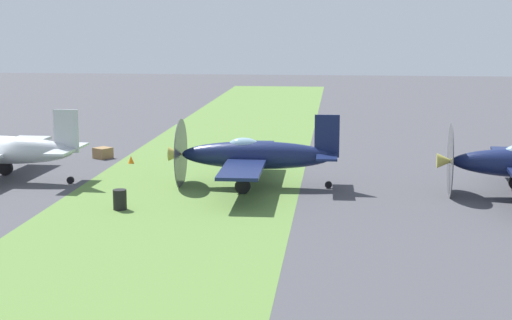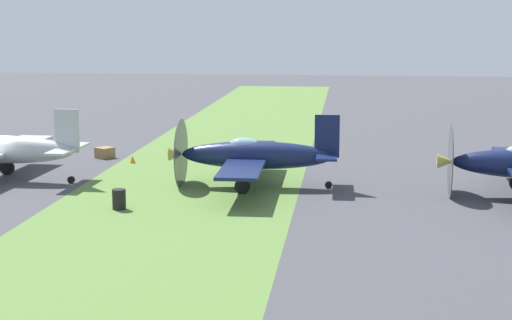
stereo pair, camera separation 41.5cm
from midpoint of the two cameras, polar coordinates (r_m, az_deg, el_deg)
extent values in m
cube|color=#567A38|center=(39.16, -4.64, -2.14)|extent=(120.00, 11.00, 0.01)
ellipsoid|color=#B2B7BC|center=(42.74, -17.57, 0.74)|extent=(1.68, 7.89, 1.43)
cube|color=#B2B7BC|center=(41.15, -13.16, 2.06)|extent=(0.16, 1.27, 2.19)
cube|color=#B2B7BC|center=(41.29, -13.11, 0.79)|extent=(3.72, 1.15, 0.12)
cylinder|color=black|center=(44.69, -17.22, -0.52)|extent=(0.28, 0.79, 0.78)
cylinder|color=black|center=(44.59, -17.25, 0.18)|extent=(0.14, 0.14, 1.11)
cylinder|color=black|center=(41.53, -12.87, -1.39)|extent=(0.15, 0.37, 0.37)
ellipsoid|color=#141E47|center=(39.36, 0.39, 0.35)|extent=(1.51, 7.58, 1.38)
cube|color=#141E47|center=(39.44, -0.26, 0.12)|extent=(10.70, 2.08, 0.16)
cube|color=#141E47|center=(39.05, 5.43, 1.71)|extent=(0.13, 1.22, 2.11)
cube|color=#141E47|center=(39.19, 5.41, 0.42)|extent=(3.57, 1.06, 0.11)
cone|color=#B7B24C|center=(39.93, -5.42, 0.44)|extent=(0.73, 0.79, 0.71)
cylinder|color=#4C4C51|center=(39.89, -5.11, 0.44)|extent=(3.56, 0.11, 3.56)
ellipsoid|color=#8CB2C6|center=(39.35, -0.58, 1.06)|extent=(0.81, 1.57, 0.78)
cylinder|color=black|center=(38.08, -0.67, -1.88)|extent=(0.26, 0.76, 0.76)
cylinder|color=black|center=(37.97, -0.67, -1.09)|extent=(0.13, 0.13, 1.07)
cylinder|color=black|center=(41.22, -0.18, -0.95)|extent=(0.26, 0.76, 0.76)
cylinder|color=black|center=(41.12, -0.18, -0.22)|extent=(0.13, 0.13, 1.07)
cylinder|color=black|center=(39.48, 5.54, -1.79)|extent=(0.14, 0.36, 0.36)
cone|color=#B7B24C|center=(38.62, 13.76, -0.09)|extent=(0.77, 0.84, 0.72)
cylinder|color=#4C4C51|center=(38.64, 14.10, -0.10)|extent=(3.62, 0.27, 3.62)
cylinder|color=black|center=(35.47, -9.49, -2.80)|extent=(0.60, 0.60, 0.90)
cube|color=olive|center=(48.64, -10.58, 0.53)|extent=(1.25, 1.25, 0.64)
cone|color=orange|center=(46.63, -8.62, 0.05)|extent=(0.36, 0.36, 0.44)
camera|label=1|loc=(0.21, -89.70, 0.05)|focal=55.64mm
camera|label=2|loc=(0.21, 90.30, -0.05)|focal=55.64mm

